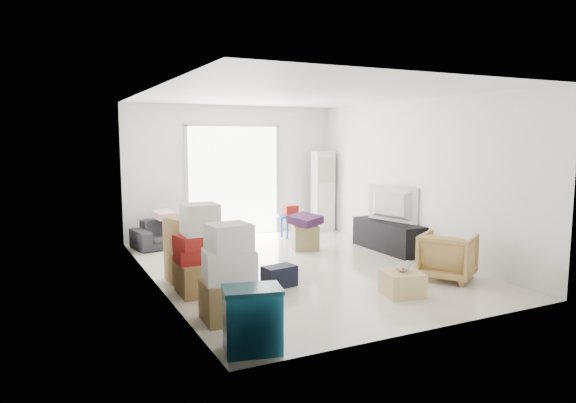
% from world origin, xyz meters
% --- Properties ---
extents(room_shell, '(4.98, 6.48, 3.18)m').
position_xyz_m(room_shell, '(0.00, 0.00, 1.35)').
color(room_shell, white).
rests_on(room_shell, ground).
extents(sliding_door, '(2.10, 0.04, 2.33)m').
position_xyz_m(sliding_door, '(0.00, 2.98, 1.24)').
color(sliding_door, white).
rests_on(sliding_door, room_shell).
extents(ac_tower, '(0.45, 0.30, 1.75)m').
position_xyz_m(ac_tower, '(1.95, 2.65, 0.88)').
color(ac_tower, white).
rests_on(ac_tower, room_shell).
extents(tv_console, '(0.48, 1.59, 0.53)m').
position_xyz_m(tv_console, '(2.00, 0.35, 0.27)').
color(tv_console, black).
rests_on(tv_console, room_shell).
extents(television, '(0.89, 1.24, 0.15)m').
position_xyz_m(television, '(2.00, 0.35, 0.61)').
color(television, black).
rests_on(television, tv_console).
extents(sofa, '(1.85, 0.82, 0.70)m').
position_xyz_m(sofa, '(-1.26, 2.50, 0.35)').
color(sofa, '#28272C').
rests_on(sofa, room_shell).
extents(pillow_left, '(0.47, 0.43, 0.12)m').
position_xyz_m(pillow_left, '(-1.58, 2.49, 0.76)').
color(pillow_left, '#E2A5BB').
rests_on(pillow_left, sofa).
extents(pillow_right, '(0.46, 0.43, 0.13)m').
position_xyz_m(pillow_right, '(-1.03, 2.54, 0.76)').
color(pillow_right, '#E2A5BB').
rests_on(pillow_right, sofa).
extents(armchair, '(0.96, 0.97, 0.74)m').
position_xyz_m(armchair, '(1.61, -1.56, 0.37)').
color(armchair, tan).
rests_on(armchair, room_shell).
extents(storage_bins, '(0.63, 0.50, 0.64)m').
position_xyz_m(storage_bins, '(-1.90, -2.69, 0.32)').
color(storage_bins, navy).
rests_on(storage_bins, room_shell).
extents(box_stack_a, '(0.62, 0.53, 1.10)m').
position_xyz_m(box_stack_a, '(-1.80, -1.77, 0.49)').
color(box_stack_a, olive).
rests_on(box_stack_a, room_shell).
extents(box_stack_b, '(0.68, 0.59, 1.19)m').
position_xyz_m(box_stack_b, '(-1.80, -0.65, 0.52)').
color(box_stack_b, olive).
rests_on(box_stack_b, room_shell).
extents(box_stack_c, '(0.65, 0.65, 0.92)m').
position_xyz_m(box_stack_c, '(-1.77, 0.06, 0.45)').
color(box_stack_c, olive).
rests_on(box_stack_c, room_shell).
extents(loose_box, '(0.50, 0.50, 0.31)m').
position_xyz_m(loose_box, '(-1.30, 0.20, 0.16)').
color(loose_box, olive).
rests_on(loose_box, room_shell).
extents(duffel_bag, '(0.49, 0.34, 0.29)m').
position_xyz_m(duffel_bag, '(-0.74, -0.83, 0.14)').
color(duffel_bag, black).
rests_on(duffel_bag, room_shell).
extents(ottoman, '(0.55, 0.55, 0.45)m').
position_xyz_m(ottoman, '(0.68, 1.09, 0.22)').
color(ottoman, '#998C59').
rests_on(ottoman, room_shell).
extents(blanket, '(0.65, 0.65, 0.14)m').
position_xyz_m(blanket, '(0.68, 1.09, 0.52)').
color(blanket, '#3D1B44').
rests_on(blanket, ottoman).
extents(kids_table, '(0.54, 0.54, 0.67)m').
position_xyz_m(kids_table, '(0.94, 2.23, 0.48)').
color(kids_table, '#1039AC').
rests_on(kids_table, room_shell).
extents(toy_walker, '(0.35, 0.32, 0.42)m').
position_xyz_m(toy_walker, '(-0.35, 1.62, 0.12)').
color(toy_walker, silver).
rests_on(toy_walker, room_shell).
extents(wood_crate, '(0.57, 0.57, 0.32)m').
position_xyz_m(wood_crate, '(0.52, -1.91, 0.16)').
color(wood_crate, '#DDBD80').
rests_on(wood_crate, room_shell).
extents(plush_bunny, '(0.25, 0.15, 0.13)m').
position_xyz_m(plush_bunny, '(0.55, -1.90, 0.38)').
color(plush_bunny, '#B2ADA8').
rests_on(plush_bunny, wood_crate).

